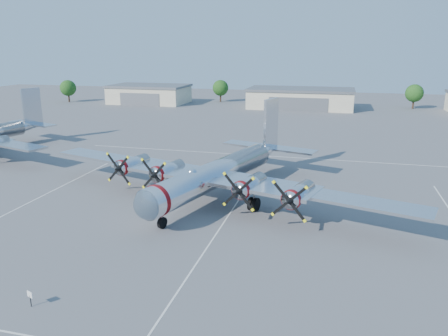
% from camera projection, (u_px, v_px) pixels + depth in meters
% --- Properties ---
extents(ground, '(260.00, 260.00, 0.00)m').
position_uv_depth(ground, '(230.00, 213.00, 44.55)').
color(ground, '#5E5E61').
rests_on(ground, ground).
extents(parking_lines, '(60.00, 50.08, 0.01)m').
position_uv_depth(parking_lines, '(226.00, 220.00, 42.91)').
color(parking_lines, silver).
rests_on(parking_lines, ground).
extents(hangar_west, '(22.60, 14.60, 5.40)m').
position_uv_depth(hangar_west, '(149.00, 94.00, 131.11)').
color(hangar_west, beige).
rests_on(hangar_west, ground).
extents(hangar_center, '(28.60, 14.60, 5.40)m').
position_uv_depth(hangar_center, '(300.00, 98.00, 120.26)').
color(hangar_center, beige).
rests_on(hangar_center, ground).
extents(tree_far_west, '(4.80, 4.80, 6.64)m').
position_uv_depth(tree_far_west, '(68.00, 88.00, 133.03)').
color(tree_far_west, '#382619').
rests_on(tree_far_west, ground).
extents(tree_west, '(4.80, 4.80, 6.64)m').
position_uv_depth(tree_west, '(220.00, 88.00, 133.37)').
color(tree_west, '#382619').
rests_on(tree_west, ground).
extents(tree_east, '(4.80, 4.80, 6.64)m').
position_uv_depth(tree_east, '(414.00, 93.00, 118.25)').
color(tree_east, '#382619').
rests_on(tree_east, ground).
extents(main_bomber_b29, '(51.21, 41.78, 9.81)m').
position_uv_depth(main_bomber_b29, '(221.00, 197.00, 49.49)').
color(main_bomber_b29, silver).
rests_on(main_bomber_b29, ground).
extents(info_placard, '(0.55, 0.26, 1.10)m').
position_uv_depth(info_placard, '(30.00, 296.00, 28.38)').
color(info_placard, black).
rests_on(info_placard, ground).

